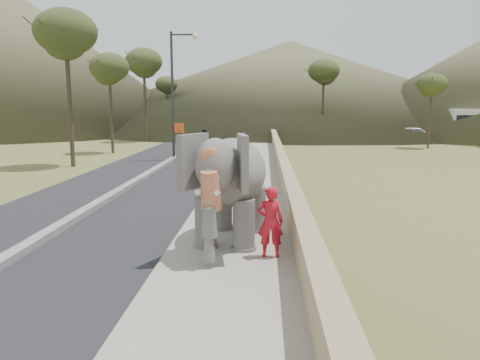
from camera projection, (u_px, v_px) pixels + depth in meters
name	position (u px, v px, depth m)	size (l,w,h in m)	color
ground	(230.00, 254.00, 11.26)	(160.00, 160.00, 0.00)	olive
road	(137.00, 183.00, 21.37)	(7.00, 120.00, 0.03)	black
median	(137.00, 181.00, 21.35)	(0.35, 120.00, 0.22)	black
walkway	(246.00, 182.00, 21.10)	(3.00, 120.00, 0.15)	#9E9687
parapet	(283.00, 172.00, 20.94)	(0.30, 120.00, 1.10)	tan
lamppost	(177.00, 83.00, 29.28)	(1.76, 0.36, 8.00)	#323137
signboard	(179.00, 135.00, 29.17)	(0.60, 0.08, 2.40)	#2D2D33
distant_car	(416.00, 134.00, 45.05)	(1.70, 4.23, 1.44)	silver
hill_far	(290.00, 84.00, 78.88)	(80.00, 80.00, 14.00)	brown
elephant_and_man	(233.00, 187.00, 11.80)	(2.47, 4.00, 2.72)	slate
motorcyclist	(215.00, 144.00, 34.13)	(2.20, 1.87, 1.79)	maroon
trees	(254.00, 100.00, 37.60)	(48.46, 44.82, 9.02)	#473828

